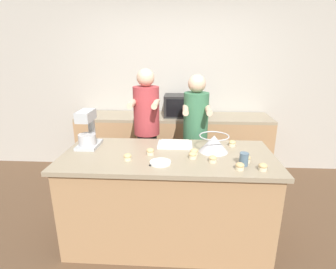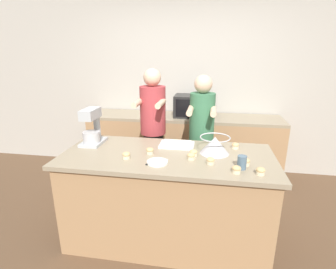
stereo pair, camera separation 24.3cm
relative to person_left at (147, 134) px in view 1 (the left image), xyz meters
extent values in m
plane|color=brown|center=(0.29, -0.71, -0.88)|extent=(16.00, 16.00, 0.00)
cube|color=#B2ADA3|center=(0.29, 1.10, 0.47)|extent=(10.00, 0.06, 2.70)
cube|color=#A87F56|center=(0.29, -0.71, -0.44)|extent=(1.90, 0.83, 0.88)
cube|color=gray|center=(0.29, -0.71, 0.02)|extent=(1.98, 0.88, 0.04)
cube|color=#A87F56|center=(0.29, 0.75, -0.44)|extent=(2.80, 0.60, 0.89)
cube|color=gray|center=(0.29, 0.75, 0.03)|extent=(2.80, 0.60, 0.04)
cylinder|color=#232328|center=(0.00, 0.00, -0.44)|extent=(0.24, 0.24, 0.89)
cylinder|color=#A8383D|center=(0.00, 0.00, 0.29)|extent=(0.30, 0.30, 0.56)
sphere|color=#DBB293|center=(0.00, 0.00, 0.67)|extent=(0.20, 0.20, 0.20)
cylinder|color=#DBB293|center=(-0.13, -0.17, 0.41)|extent=(0.06, 0.34, 0.06)
cylinder|color=#DBB293|center=(0.13, -0.17, 0.41)|extent=(0.06, 0.34, 0.06)
cylinder|color=#232328|center=(0.58, 0.00, -0.47)|extent=(0.23, 0.23, 0.82)
cylinder|color=#38704C|center=(0.58, 0.00, 0.22)|extent=(0.29, 0.29, 0.56)
sphere|color=#DBB293|center=(0.58, 0.00, 0.61)|extent=(0.20, 0.20, 0.20)
cylinder|color=#DBB293|center=(0.46, -0.17, 0.34)|extent=(0.06, 0.34, 0.06)
cylinder|color=#DBB293|center=(0.70, -0.17, 0.34)|extent=(0.06, 0.34, 0.06)
cube|color=#B2B7BC|center=(-0.51, -0.55, 0.05)|extent=(0.20, 0.30, 0.03)
cylinder|color=#B2B7BC|center=(-0.51, -0.43, 0.19)|extent=(0.07, 0.07, 0.24)
cube|color=#B2B7BC|center=(-0.51, -0.56, 0.36)|extent=(0.13, 0.26, 0.10)
cylinder|color=#BCBCC1|center=(-0.51, -0.58, 0.12)|extent=(0.17, 0.17, 0.11)
cone|color=#BCBCC1|center=(0.73, -0.61, 0.12)|extent=(0.28, 0.28, 0.16)
torus|color=#BCBCC1|center=(0.73, -0.61, 0.19)|extent=(0.28, 0.28, 0.01)
cube|color=silver|center=(0.35, -0.48, 0.05)|extent=(0.35, 0.22, 0.02)
cube|color=white|center=(0.35, -0.48, 0.07)|extent=(0.29, 0.18, 0.02)
cube|color=black|center=(0.43, 0.75, 0.20)|extent=(0.53, 0.36, 0.31)
cube|color=black|center=(0.38, 0.57, 0.20)|extent=(0.36, 0.01, 0.25)
cube|color=#2D2D2D|center=(0.62, 0.57, 0.20)|extent=(0.11, 0.01, 0.25)
cylinder|color=slate|center=(0.95, -0.92, 0.09)|extent=(0.08, 0.08, 0.11)
cylinder|color=white|center=(0.24, -0.93, 0.04)|extent=(0.18, 0.18, 0.02)
cube|color=#BCBCC1|center=(0.27, -0.89, 0.04)|extent=(0.12, 0.11, 0.01)
cube|color=black|center=(0.19, -0.96, 0.04)|extent=(0.07, 0.07, 0.01)
cylinder|color=beige|center=(0.93, -0.45, 0.05)|extent=(0.07, 0.07, 0.03)
ellipsoid|color=tan|center=(0.93, -0.45, 0.08)|extent=(0.07, 0.07, 0.04)
cylinder|color=beige|center=(-0.05, -0.87, 0.05)|extent=(0.07, 0.07, 0.03)
ellipsoid|color=tan|center=(-0.05, -0.87, 0.08)|extent=(0.07, 0.07, 0.04)
cylinder|color=beige|center=(0.52, -0.80, 0.05)|extent=(0.07, 0.07, 0.03)
ellipsoid|color=tan|center=(0.52, -0.80, 0.08)|extent=(0.07, 0.07, 0.04)
cylinder|color=beige|center=(0.13, -0.73, 0.05)|extent=(0.07, 0.07, 0.03)
ellipsoid|color=tan|center=(0.13, -0.73, 0.08)|extent=(0.07, 0.07, 0.04)
cylinder|color=beige|center=(0.54, -0.71, 0.05)|extent=(0.07, 0.07, 0.03)
ellipsoid|color=tan|center=(0.54, -0.71, 0.08)|extent=(0.07, 0.07, 0.04)
cylinder|color=beige|center=(1.08, -1.01, 0.05)|extent=(0.07, 0.07, 0.03)
ellipsoid|color=tan|center=(1.08, -1.01, 0.08)|extent=(0.07, 0.07, 0.04)
cylinder|color=beige|center=(0.90, -1.01, 0.05)|extent=(0.07, 0.07, 0.03)
ellipsoid|color=tan|center=(0.90, -1.01, 0.08)|extent=(0.07, 0.07, 0.04)
cylinder|color=beige|center=(0.69, -0.87, 0.05)|extent=(0.07, 0.07, 0.03)
ellipsoid|color=tan|center=(0.69, -0.87, 0.08)|extent=(0.07, 0.07, 0.04)
cylinder|color=beige|center=(0.99, -0.85, 0.05)|extent=(0.07, 0.07, 0.03)
ellipsoid|color=tan|center=(0.99, -0.85, 0.08)|extent=(0.07, 0.07, 0.04)
camera|label=1|loc=(0.43, -2.99, 0.96)|focal=28.00mm
camera|label=2|loc=(0.67, -2.96, 0.96)|focal=28.00mm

